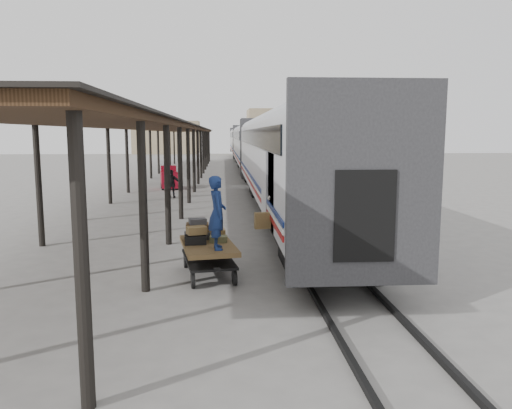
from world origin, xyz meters
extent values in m
plane|color=slate|center=(0.00, 0.00, 0.00)|extent=(160.00, 160.00, 0.00)
cube|color=silver|center=(3.20, 8.00, 2.60)|extent=(3.00, 24.00, 2.90)
cube|color=#28282B|center=(3.20, -3.90, 2.60)|extent=(3.04, 0.22, 3.50)
cube|color=black|center=(1.68, 8.00, 3.50)|extent=(0.04, 22.08, 0.65)
cube|color=black|center=(3.20, 8.00, 0.90)|extent=(2.55, 23.04, 0.50)
cube|color=silver|center=(3.20, 34.00, 2.60)|extent=(3.00, 24.00, 2.90)
cube|color=#28282B|center=(3.20, 22.10, 2.60)|extent=(3.04, 0.22, 3.50)
cube|color=black|center=(1.68, 34.00, 3.50)|extent=(0.04, 22.08, 0.65)
cube|color=black|center=(3.20, 34.00, 0.90)|extent=(2.55, 23.04, 0.50)
cube|color=silver|center=(3.20, 60.00, 2.60)|extent=(3.00, 24.00, 2.90)
cube|color=#28282B|center=(3.20, 48.10, 2.60)|extent=(3.04, 0.22, 3.50)
cube|color=black|center=(1.68, 60.00, 3.50)|extent=(0.04, 22.08, 0.65)
cube|color=black|center=(3.20, 60.00, 0.90)|extent=(2.55, 23.04, 0.50)
cube|color=black|center=(1.95, -0.50, 2.15)|extent=(0.50, 1.70, 2.00)
imported|color=beige|center=(1.95, -0.50, 2.01)|extent=(0.72, 0.89, 1.72)
cube|color=olive|center=(1.55, -0.65, 1.40)|extent=(0.57, 0.25, 0.42)
cube|color=#422B19|center=(-3.40, 24.00, 4.00)|extent=(4.60, 64.00, 0.18)
cube|color=black|center=(-3.40, 24.00, 4.12)|extent=(4.90, 64.30, 0.06)
cylinder|color=black|center=(-5.45, 24.00, 2.00)|extent=(0.20, 0.20, 4.00)
cylinder|color=black|center=(-5.45, 55.00, 2.00)|extent=(0.20, 0.20, 4.00)
cylinder|color=black|center=(-1.35, -7.00, 2.00)|extent=(0.20, 0.20, 4.00)
cylinder|color=black|center=(-1.35, 24.00, 2.00)|extent=(0.20, 0.20, 4.00)
cylinder|color=black|center=(-1.35, 55.00, 2.00)|extent=(0.20, 0.20, 4.00)
cube|color=black|center=(2.48, 34.00, 0.06)|extent=(0.10, 150.00, 0.12)
cube|color=black|center=(3.92, 34.00, 0.06)|extent=(0.10, 150.00, 0.12)
cube|color=tan|center=(14.00, 78.00, 4.00)|extent=(18.00, 10.00, 8.00)
cube|color=tan|center=(-10.00, 82.00, 3.00)|extent=(12.00, 8.00, 6.00)
cube|color=brown|center=(0.07, -0.85, 0.80)|extent=(1.63, 2.57, 0.12)
cube|color=black|center=(0.07, -0.85, 0.45)|extent=(1.51, 2.46, 0.06)
cylinder|color=black|center=(-0.26, -1.86, 0.20)|extent=(0.14, 0.41, 0.40)
cylinder|color=black|center=(0.72, -1.70, 0.20)|extent=(0.14, 0.41, 0.40)
cylinder|color=black|center=(-0.58, 0.01, 0.20)|extent=(0.14, 0.41, 0.40)
cylinder|color=black|center=(0.41, 0.17, 0.20)|extent=(0.14, 0.41, 0.40)
cube|color=#3A3A3D|center=(-0.23, -0.35, 0.96)|extent=(0.69, 0.57, 0.20)
cube|color=olive|center=(0.22, -0.07, 0.97)|extent=(0.62, 0.46, 0.21)
cube|color=black|center=(-0.24, -0.89, 0.97)|extent=(0.56, 0.42, 0.22)
cube|color=brown|center=(0.34, -0.70, 0.94)|extent=(0.46, 0.34, 0.16)
cube|color=#503920|center=(-0.22, -0.36, 1.19)|extent=(0.60, 0.44, 0.21)
cube|color=olive|center=(-0.22, -0.82, 1.20)|extent=(0.56, 0.47, 0.19)
cube|color=#3A3A3D|center=(-0.20, -0.46, 1.36)|extent=(0.49, 0.40, 0.16)
cube|color=maroon|center=(-3.11, 19.89, 0.63)|extent=(1.31, 1.87, 1.03)
cube|color=maroon|center=(-3.19, 20.34, 1.32)|extent=(1.08, 0.84, 0.40)
cylinder|color=black|center=(-3.46, 19.19, 0.21)|extent=(0.20, 0.43, 0.41)
cylinder|color=black|center=(-2.56, 19.34, 0.21)|extent=(0.20, 0.43, 0.41)
cylinder|color=black|center=(-3.67, 20.44, 0.21)|extent=(0.20, 0.43, 0.41)
cylinder|color=black|center=(-2.77, 20.59, 0.21)|extent=(0.20, 0.43, 0.41)
imported|color=navy|center=(0.32, -1.50, 1.75)|extent=(0.50, 0.70, 1.78)
imported|color=black|center=(-2.45, 15.12, 0.81)|extent=(0.98, 0.48, 1.61)
camera|label=1|loc=(0.48, -13.36, 3.63)|focal=35.00mm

